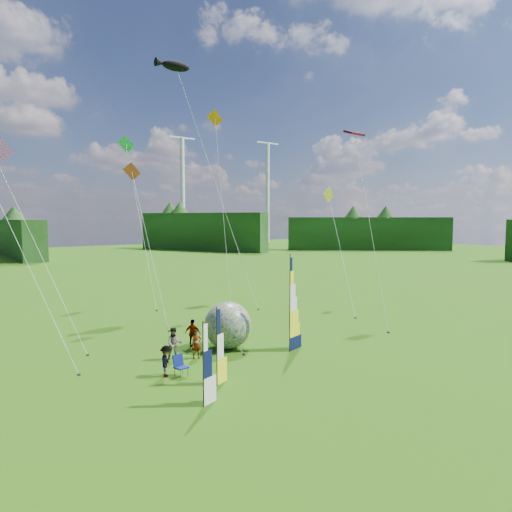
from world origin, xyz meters
TOP-DOWN VIEW (x-y plane):
  - ground at (0.00, 0.00)m, footprint 220.00×220.00m
  - treeline_ring at (0.00, 0.00)m, footprint 210.00×210.00m
  - turbine_left at (70.00, 95.00)m, footprint 8.00×1.20m
  - turbine_right at (45.00, 102.00)m, footprint 8.00×1.20m
  - feather_banner_main at (1.15, 3.74)m, footprint 1.40×0.51m
  - side_banner_left at (-4.86, 1.69)m, footprint 0.93×0.45m
  - side_banner_far at (-6.50, 0.02)m, footprint 0.97×0.42m
  - bol_inflatable at (-1.28, 6.37)m, footprint 3.51×3.51m
  - spectator_a at (-3.68, 5.73)m, footprint 0.59×0.40m
  - spectator_b at (-4.75, 6.19)m, footprint 0.93×0.66m
  - spectator_c at (-6.20, 4.12)m, footprint 0.82×1.01m
  - spectator_d at (-2.82, 7.73)m, footprint 0.93×0.99m
  - camp_chair at (-5.62, 3.69)m, footprint 0.69×0.69m
  - kite_whale at (6.03, 20.00)m, footprint 8.72×15.57m
  - kite_rainbow_delta at (-9.96, 13.21)m, footprint 9.39×12.51m
  - kite_parafoil at (11.55, 6.92)m, footprint 9.73×12.15m
  - small_kite_red at (-2.18, 15.34)m, footprint 4.44×9.58m
  - small_kite_orange at (5.60, 17.84)m, footprint 6.35×9.61m
  - small_kite_yellow at (13.01, 11.12)m, footprint 8.03×10.69m
  - small_kite_pink at (-11.16, 9.88)m, footprint 6.41×9.02m
  - small_kite_green at (0.57, 23.74)m, footprint 6.82×13.44m

SIDE VIEW (x-z plane):
  - ground at x=0.00m, z-range 0.00..0.00m
  - camp_chair at x=-5.62m, z-range 0.00..1.04m
  - spectator_c at x=-6.20m, z-range 0.00..1.50m
  - spectator_a at x=-3.68m, z-range 0.00..1.58m
  - spectator_d at x=-2.82m, z-range 0.00..1.65m
  - spectator_b at x=-4.75m, z-range 0.00..1.74m
  - bol_inflatable at x=-1.28m, z-range 0.00..2.71m
  - side_banner_far at x=-6.50m, z-range 0.00..3.34m
  - side_banner_left at x=-4.86m, z-range 0.00..3.46m
  - feather_banner_main at x=1.15m, z-range 0.00..5.32m
  - treeline_ring at x=0.00m, z-range 0.00..8.00m
  - small_kite_yellow at x=13.01m, z-range 0.00..10.89m
  - small_kite_red at x=-2.18m, z-range 0.00..12.22m
  - small_kite_pink at x=-11.16m, z-range 0.00..12.31m
  - kite_rainbow_delta at x=-9.96m, z-range 0.00..14.09m
  - small_kite_green at x=0.57m, z-range 0.00..16.11m
  - kite_parafoil at x=11.55m, z-range 0.00..16.36m
  - small_kite_orange at x=5.60m, z-range 0.00..17.85m
  - kite_whale at x=6.03m, z-range 0.00..23.77m
  - turbine_left at x=70.00m, z-range 0.00..30.00m
  - turbine_right at x=45.00m, z-range 0.00..30.00m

